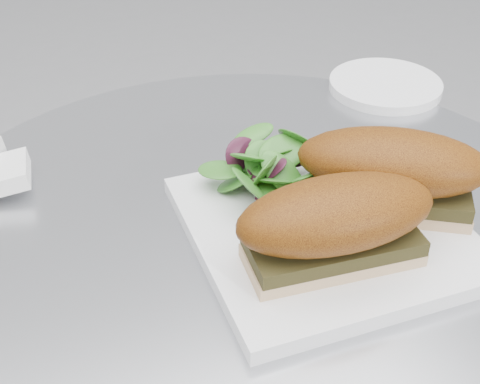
% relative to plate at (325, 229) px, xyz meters
% --- Properties ---
extents(plate, '(0.25, 0.25, 0.02)m').
position_rel_plate_xyz_m(plate, '(0.00, 0.00, 0.00)').
color(plate, white).
rests_on(plate, table).
extents(sandwich_left, '(0.18, 0.10, 0.08)m').
position_rel_plate_xyz_m(sandwich_left, '(-0.02, -0.05, 0.05)').
color(sandwich_left, tan).
rests_on(sandwich_left, plate).
extents(sandwich_right, '(0.19, 0.16, 0.08)m').
position_rel_plate_xyz_m(sandwich_right, '(0.07, -0.00, 0.05)').
color(sandwich_right, tan).
rests_on(sandwich_right, plate).
extents(salad, '(0.11, 0.11, 0.05)m').
position_rel_plate_xyz_m(salad, '(-0.03, 0.07, 0.03)').
color(salad, '#3B872C').
rests_on(salad, plate).
extents(saucer, '(0.15, 0.15, 0.01)m').
position_rel_plate_xyz_m(saucer, '(0.22, 0.24, -0.00)').
color(saucer, white).
rests_on(saucer, table).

